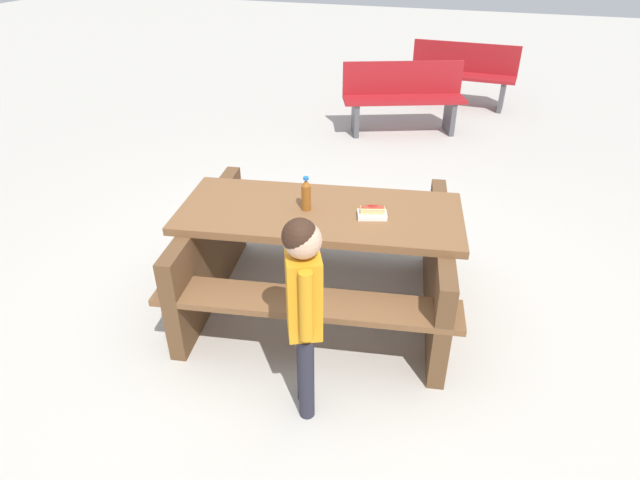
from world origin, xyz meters
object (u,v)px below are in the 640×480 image
(soda_bottle, at_px, (306,195))
(child_in_coat, at_px, (304,297))
(picnic_table, at_px, (320,250))
(hotdog_tray, at_px, (372,213))
(park_bench_mid, at_px, (462,73))
(park_bench_near, at_px, (403,96))

(soda_bottle, distance_m, child_in_coat, 0.94)
(soda_bottle, bearing_deg, child_in_coat, -70.95)
(picnic_table, bearing_deg, hotdog_tray, 1.89)
(soda_bottle, bearing_deg, picnic_table, 14.02)
(picnic_table, relative_size, park_bench_mid, 1.33)
(picnic_table, xyz_separation_m, soda_bottle, (-0.08, -0.02, 0.41))
(park_bench_mid, bearing_deg, soda_bottle, -95.40)
(park_bench_near, bearing_deg, hotdog_tray, -82.27)
(hotdog_tray, relative_size, child_in_coat, 0.17)
(child_in_coat, relative_size, park_bench_mid, 0.78)
(soda_bottle, xyz_separation_m, park_bench_mid, (0.49, 5.21, -0.40))
(soda_bottle, xyz_separation_m, child_in_coat, (0.31, -0.88, -0.09))
(picnic_table, height_order, park_bench_mid, park_bench_mid)
(soda_bottle, relative_size, park_bench_near, 0.15)
(hotdog_tray, bearing_deg, soda_bottle, -175.63)
(picnic_table, xyz_separation_m, park_bench_near, (-0.17, 3.76, 0.00))
(hotdog_tray, relative_size, park_bench_near, 0.13)
(hotdog_tray, xyz_separation_m, child_in_coat, (-0.12, -0.92, -0.02))
(child_in_coat, bearing_deg, park_bench_mid, 88.24)
(hotdog_tray, xyz_separation_m, park_bench_near, (-0.51, 3.75, -0.33))
(soda_bottle, distance_m, park_bench_mid, 5.25)
(picnic_table, height_order, soda_bottle, soda_bottle)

